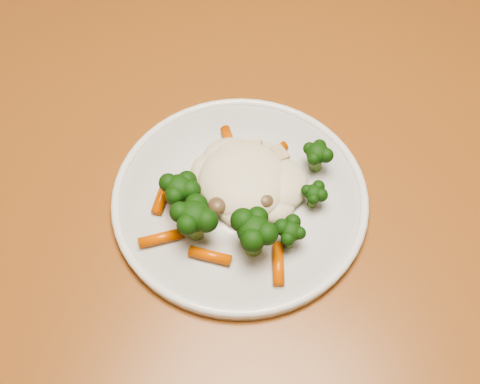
{
  "coord_description": "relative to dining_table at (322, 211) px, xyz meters",
  "views": [
    {
      "loc": [
        -0.23,
        -0.71,
        1.33
      ],
      "look_at": [
        -0.38,
        -0.37,
        0.77
      ],
      "focal_mm": 45.0,
      "sensor_mm": 36.0,
      "label": 1
    }
  ],
  "objects": [
    {
      "name": "dining_table",
      "position": [
        0.0,
        0.0,
        0.0
      ],
      "size": [
        1.43,
        1.14,
        0.75
      ],
      "rotation": [
        0.0,
        0.0,
        0.27
      ],
      "color": "#965422",
      "rests_on": "ground"
    },
    {
      "name": "meal",
      "position": [
        -0.08,
        -0.09,
        0.13
      ],
      "size": [
        0.18,
        0.2,
        0.05
      ],
      "color": "beige",
      "rests_on": "plate"
    },
    {
      "name": "plate",
      "position": [
        -0.08,
        -0.08,
        0.1
      ],
      "size": [
        0.29,
        0.29,
        0.01
      ],
      "primitive_type": "cylinder",
      "color": "white",
      "rests_on": "dining_table"
    }
  ]
}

